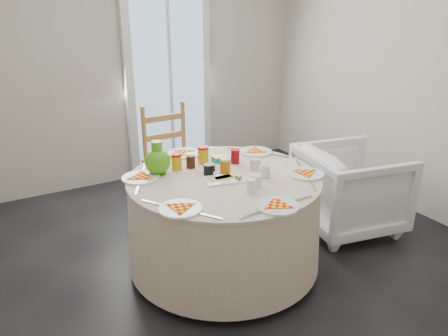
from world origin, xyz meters
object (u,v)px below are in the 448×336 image
armchair (350,187)px  green_pitcher (157,156)px  wooden_chair (174,166)px  table (224,221)px

armchair → green_pitcher: (-1.63, 0.31, 0.48)m
wooden_chair → armchair: bearing=-41.5°
wooden_chair → green_pitcher: size_ratio=4.29×
green_pitcher → table: bearing=-42.7°
table → wooden_chair: size_ratio=1.37×
wooden_chair → armchair: size_ratio=1.27×
wooden_chair → armchair: wooden_chair is taller
wooden_chair → table: bearing=-93.3°
table → green_pitcher: green_pitcher is taller
table → armchair: armchair is taller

